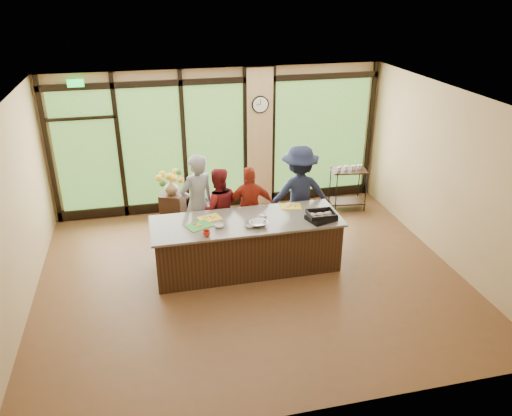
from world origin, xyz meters
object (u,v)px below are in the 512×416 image
cook_left (198,204)px  island_base (247,245)px  bar_cart (348,183)px  cook_right (299,194)px  roasting_pan (321,218)px  flower_stand (173,213)px

cook_left → island_base: bearing=107.6°
bar_cart → cook_left: bearing=-154.0°
cook_right → roasting_pan: (0.04, -1.10, 0.02)m
island_base → bar_cart: bearing=35.6°
roasting_pan → cook_left: bearing=132.3°
bar_cart → cook_right: bearing=-135.7°
island_base → cook_left: cook_left is taller
roasting_pan → bar_cart: (1.41, 2.15, -0.35)m
cook_right → island_base: bearing=37.3°
cook_right → roasting_pan: bearing=94.5°
roasting_pan → flower_stand: roasting_pan is taller
island_base → roasting_pan: roasting_pan is taller
cook_left → flower_stand: size_ratio=2.22×
cook_right → cook_left: bearing=3.1°
roasting_pan → bar_cart: size_ratio=0.45×
cook_left → bar_cart: cook_left is taller
bar_cart → flower_stand: bearing=-167.7°
island_base → bar_cart: (2.64, 1.88, 0.17)m
cook_left → roasting_pan: size_ratio=4.15×
roasting_pan → flower_stand: 3.06m
island_base → flower_stand: bearing=125.0°
cook_left → roasting_pan: (1.95, -1.07, 0.02)m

